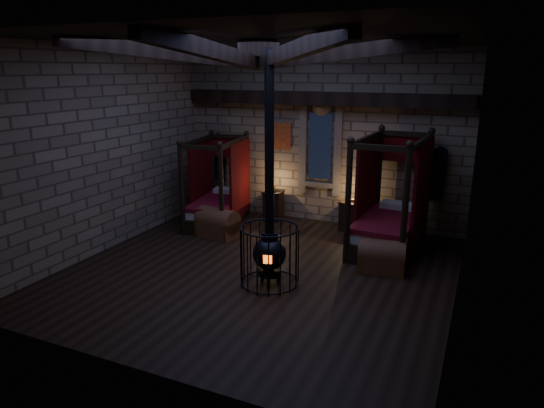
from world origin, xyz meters
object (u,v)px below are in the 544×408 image
at_px(bed_right, 389,222).
at_px(trunk_right, 381,257).
at_px(bed_left, 218,203).
at_px(stove, 270,250).
at_px(trunk_left, 218,224).

xyz_separation_m(bed_right, trunk_right, (0.12, -1.29, -0.31)).
relative_size(bed_left, trunk_right, 2.30).
height_order(bed_left, stove, stove).
height_order(bed_right, trunk_right, bed_right).
xyz_separation_m(bed_left, bed_right, (4.22, -0.07, 0.07)).
xyz_separation_m(bed_left, stove, (2.63, -2.74, 0.12)).
relative_size(bed_left, stove, 0.53).
xyz_separation_m(trunk_left, trunk_right, (3.85, -0.47, -0.02)).
distance_m(bed_left, trunk_right, 4.55).
relative_size(trunk_right, stove, 0.23).
distance_m(bed_left, trunk_left, 1.03).
bearing_deg(bed_left, stove, -55.49).
relative_size(bed_right, trunk_right, 2.56).
distance_m(bed_right, stove, 3.11).
bearing_deg(trunk_left, bed_left, 127.89).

